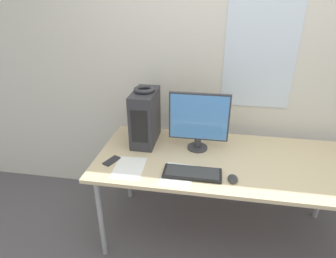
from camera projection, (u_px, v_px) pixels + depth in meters
wall_back at (231, 64)px, 2.37m from camera, size 8.00×0.07×2.70m
desk at (225, 164)px, 2.14m from camera, size 1.95×0.87×0.76m
pc_tower at (145, 117)px, 2.29m from camera, size 0.18×0.38×0.44m
headphones at (144, 89)px, 2.19m from camera, size 0.17×0.17×0.03m
monitor_main at (199, 120)px, 2.16m from camera, size 0.46×0.16×0.47m
keyboard at (192, 173)px, 1.93m from camera, size 0.40×0.16×0.02m
mouse at (233, 179)px, 1.87m from camera, size 0.07×0.10×0.03m
cell_phone at (112, 161)px, 2.09m from camera, size 0.11×0.15×0.01m
paper_sheet_left at (178, 175)px, 1.93m from camera, size 0.23×0.31×0.00m
paper_sheet_front at (129, 168)px, 2.01m from camera, size 0.22×0.31×0.00m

